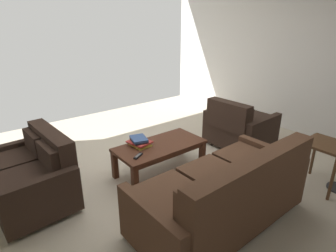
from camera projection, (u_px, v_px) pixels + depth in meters
The scene contains 9 objects.
ground_plane at pixel (164, 171), 3.90m from camera, with size 5.76×5.93×0.01m, color beige.
wall_left at pixel (290, 51), 5.04m from camera, with size 0.12×5.93×2.88m, color white.
sofa_main at pixel (226, 193), 2.75m from camera, with size 1.87×0.92×0.89m.
loveseat_near at pixel (32, 174), 3.15m from camera, with size 0.86×1.23×0.81m.
coffee_table at pixel (160, 149), 3.73m from camera, with size 1.20×0.59×0.42m.
end_table at pixel (326, 151), 3.37m from camera, with size 0.48×0.48×0.60m.
armchair_side at pixel (239, 126), 4.53m from camera, with size 0.90×0.97×0.82m.
book_stack at pixel (139, 142), 3.66m from camera, with size 0.29×0.32×0.11m.
tv_remote at pixel (138, 156), 3.37m from camera, with size 0.16×0.11×0.02m.
Camera 1 is at (2.06, 2.72, 2.00)m, focal length 29.65 mm.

